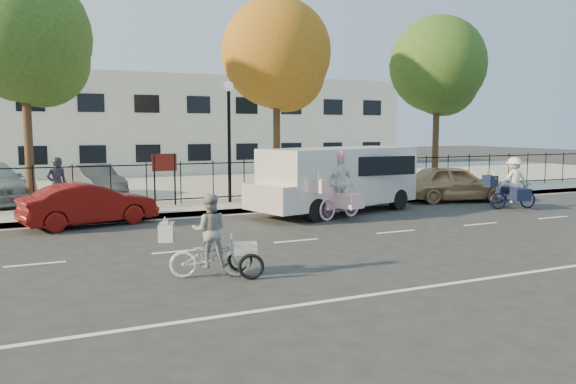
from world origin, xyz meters
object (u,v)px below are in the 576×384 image
unicorn_bike (339,194)px  white_van (337,177)px  zebra_trike (210,245)px  lot_car_c (94,181)px  lamppost (229,120)px  gold_sedan (453,183)px  pedestrian (57,185)px  red_sedan (89,204)px  bull_bike (513,188)px

unicorn_bike → white_van: (0.62, 1.28, 0.40)m
zebra_trike → unicorn_bike: unicorn_bike is taller
lot_car_c → lamppost: bearing=-54.8°
gold_sedan → pedestrian: size_ratio=2.38×
white_van → red_sedan: (-7.78, 0.70, -0.58)m
zebra_trike → red_sedan: zebra_trike is taller
zebra_trike → unicorn_bike: bearing=-31.6°
gold_sedan → lot_car_c: (-12.62, 5.99, 0.06)m
red_sedan → lamppost: bearing=-80.1°
unicorn_bike → pedestrian: size_ratio=1.24×
pedestrian → bull_bike: bearing=145.0°
zebra_trike → gold_sedan: bearing=-42.5°
bull_bike → lot_car_c: (-13.17, 8.46, 0.05)m
bull_bike → white_van: (-6.06, 1.77, 0.47)m
lamppost → zebra_trike: (-3.45, -9.23, -2.50)m
lamppost → pedestrian: size_ratio=2.47×
pedestrian → unicorn_bike: bearing=134.9°
unicorn_bike → red_sedan: 7.44m
white_van → lot_car_c: size_ratio=1.72×
unicorn_bike → lot_car_c: (-6.49, 7.97, -0.02)m
lamppost → bull_bike: 10.30m
unicorn_bike → white_van: 1.48m
white_van → unicorn_bike: bearing=-131.8°
bull_bike → red_sedan: bull_bike is taller
lamppost → bull_bike: size_ratio=2.15×
zebra_trike → red_sedan: (-1.58, 6.93, 0.01)m
white_van → gold_sedan: bearing=-8.7°
lamppost → gold_sedan: 8.91m
lot_car_c → pedestrian: bearing=-125.7°
unicorn_bike → bull_bike: (6.68, -0.49, -0.07)m
zebra_trike → lot_car_c: (-0.90, 12.92, 0.16)m
lamppost → pedestrian: 6.16m
zebra_trike → white_van: size_ratio=0.28×
pedestrian → lamppost: bearing=163.3°
zebra_trike → bull_bike: size_ratio=0.92×
white_van → bull_bike: bearing=-32.2°
lamppost → zebra_trike: 10.17m
gold_sedan → lamppost: bearing=88.8°
unicorn_bike → red_sedan: size_ratio=0.58×
lamppost → white_van: 4.50m
zebra_trike → white_van: white_van is taller
red_sedan → lot_car_c: (0.68, 5.99, 0.15)m
white_van → pedestrian: 9.05m
red_sedan → gold_sedan: gold_sedan is taller
gold_sedan → pedestrian: (-14.07, 2.26, 0.32)m
unicorn_bike → bull_bike: 6.70m
unicorn_bike → gold_sedan: size_ratio=0.52×
white_van → lot_car_c: bearing=120.8°
unicorn_bike → pedestrian: 9.00m
zebra_trike → unicorn_bike: 7.47m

